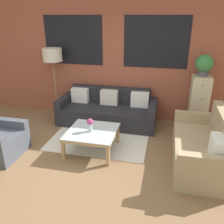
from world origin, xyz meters
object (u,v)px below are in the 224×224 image
object	(u,v)px
coffee_table	(92,134)
potted_plant	(204,64)
settee_vintage	(202,148)
flower_vase	(90,124)
floor_lamp	(53,57)
couch_dark	(108,111)
drawer_cabinet	(199,102)

from	to	relation	value
coffee_table	potted_plant	world-z (taller)	potted_plant
settee_vintage	flower_vase	xyz separation A→B (m)	(-1.93, -0.03, 0.25)
settee_vintage	floor_lamp	world-z (taller)	floor_lamp
floor_lamp	potted_plant	distance (m)	3.33
couch_dark	coffee_table	xyz separation A→B (m)	(0.02, -1.28, 0.07)
couch_dark	settee_vintage	bearing A→B (deg)	-33.54
coffee_table	floor_lamp	world-z (taller)	floor_lamp
settee_vintage	drawer_cabinet	distance (m)	1.51
settee_vintage	flower_vase	distance (m)	1.95
settee_vintage	coffee_table	distance (m)	1.91
couch_dark	flower_vase	world-z (taller)	couch_dark
coffee_table	drawer_cabinet	xyz separation A→B (m)	(1.96, 1.47, 0.24)
potted_plant	flower_vase	xyz separation A→B (m)	(-1.98, -1.51, -0.86)
couch_dark	floor_lamp	size ratio (longest dim) A/B	1.34
couch_dark	floor_lamp	bearing A→B (deg)	173.28
couch_dark	coffee_table	distance (m)	1.28
floor_lamp	drawer_cabinet	distance (m)	3.44
drawer_cabinet	flower_vase	xyz separation A→B (m)	(-1.98, -1.51, -0.03)
couch_dark	flower_vase	distance (m)	1.34
potted_plant	flower_vase	bearing A→B (deg)	-142.71
potted_plant	settee_vintage	bearing A→B (deg)	-91.95
potted_plant	flower_vase	distance (m)	2.63
couch_dark	potted_plant	xyz separation A→B (m)	(1.98, 0.20, 1.14)
coffee_table	potted_plant	distance (m)	2.68
settee_vintage	floor_lamp	size ratio (longest dim) A/B	1.02
couch_dark	drawer_cabinet	world-z (taller)	drawer_cabinet
settee_vintage	potted_plant	bearing A→B (deg)	88.05
couch_dark	flower_vase	size ratio (longest dim) A/B	8.88
flower_vase	settee_vintage	bearing A→B (deg)	0.87
flower_vase	coffee_table	bearing A→B (deg)	63.68
couch_dark	floor_lamp	world-z (taller)	floor_lamp
coffee_table	floor_lamp	distance (m)	2.27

